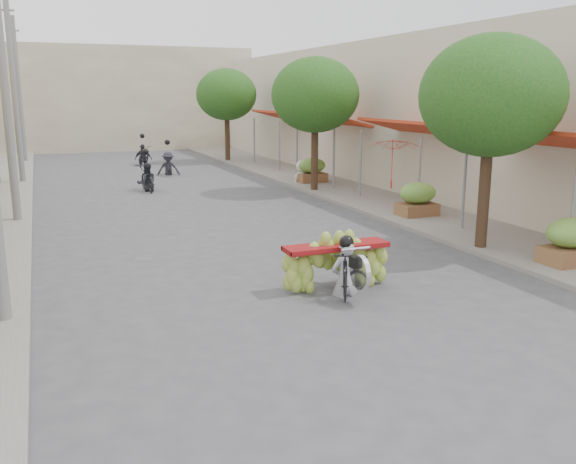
% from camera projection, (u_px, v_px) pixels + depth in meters
% --- Properties ---
extents(ground, '(120.00, 120.00, 0.00)m').
position_uv_depth(ground, '(371.00, 343.00, 9.64)').
color(ground, '#4E4D52').
rests_on(ground, ground).
extents(sidewalk_right, '(4.00, 60.00, 0.12)m').
position_uv_depth(sidewalk_right, '(339.00, 185.00, 25.75)').
color(sidewalk_right, gray).
rests_on(sidewalk_right, ground).
extents(shophouse_row_right, '(9.77, 40.00, 6.00)m').
position_uv_depth(shophouse_row_right, '(455.00, 114.00, 26.02)').
color(shophouse_row_right, beige).
rests_on(shophouse_row_right, ground).
extents(far_building, '(20.00, 6.00, 7.00)m').
position_uv_depth(far_building, '(105.00, 99.00, 43.19)').
color(far_building, '#BDB396').
rests_on(far_building, ground).
extents(utility_pole_mid, '(0.60, 0.24, 8.00)m').
position_uv_depth(utility_pole_mid, '(5.00, 87.00, 17.61)').
color(utility_pole_mid, slate).
rests_on(utility_pole_mid, ground).
extents(utility_pole_far, '(0.60, 0.24, 8.00)m').
position_uv_depth(utility_pole_far, '(14.00, 89.00, 25.74)').
color(utility_pole_far, slate).
rests_on(utility_pole_far, ground).
extents(utility_pole_back, '(0.60, 0.24, 8.00)m').
position_uv_depth(utility_pole_back, '(19.00, 90.00, 33.87)').
color(utility_pole_back, slate).
rests_on(utility_pole_back, ground).
extents(street_tree_near, '(3.40, 3.40, 5.25)m').
position_uv_depth(street_tree_near, '(491.00, 96.00, 14.40)').
color(street_tree_near, '#3A2719').
rests_on(street_tree_near, ground).
extents(street_tree_mid, '(3.40, 3.40, 5.25)m').
position_uv_depth(street_tree_mid, '(315.00, 95.00, 23.43)').
color(street_tree_mid, '#3A2719').
rests_on(street_tree_mid, ground).
extents(street_tree_far, '(3.40, 3.40, 5.25)m').
position_uv_depth(street_tree_far, '(226.00, 95.00, 34.27)').
color(street_tree_far, '#3A2719').
rests_on(street_tree_far, ground).
extents(produce_crate_near, '(1.20, 0.88, 1.16)m').
position_uv_depth(produce_crate_near, '(571.00, 238.00, 13.57)').
color(produce_crate_near, brown).
rests_on(produce_crate_near, ground).
extents(produce_crate_mid, '(1.20, 0.88, 1.16)m').
position_uv_depth(produce_crate_mid, '(418.00, 197.00, 18.99)').
color(produce_crate_mid, brown).
rests_on(produce_crate_mid, ground).
extents(produce_crate_far, '(1.20, 0.88, 1.16)m').
position_uv_depth(produce_crate_far, '(312.00, 168.00, 26.21)').
color(produce_crate_far, brown).
rests_on(produce_crate_far, ground).
extents(banana_motorbike, '(2.20, 1.80, 1.99)m').
position_uv_depth(banana_motorbike, '(341.00, 259.00, 11.98)').
color(banana_motorbike, black).
rests_on(banana_motorbike, ground).
extents(market_umbrella, '(2.41, 2.41, 1.68)m').
position_uv_depth(market_umbrella, '(394.00, 138.00, 19.89)').
color(market_umbrella, red).
rests_on(market_umbrella, ground).
extents(pedestrian, '(1.01, 0.76, 1.83)m').
position_uv_depth(pedestrian, '(302.00, 161.00, 26.21)').
color(pedestrian, silver).
rests_on(pedestrian, ground).
extents(bg_motorbike_a, '(0.82, 1.82, 1.95)m').
position_uv_depth(bg_motorbike_a, '(147.00, 173.00, 24.49)').
color(bg_motorbike_a, black).
rests_on(bg_motorbike_a, ground).
extents(bg_motorbike_b, '(1.15, 1.61, 1.95)m').
position_uv_depth(bg_motorbike_b, '(168.00, 157.00, 29.25)').
color(bg_motorbike_b, black).
rests_on(bg_motorbike_b, ground).
extents(bg_motorbike_c, '(1.28, 1.87, 1.95)m').
position_uv_depth(bg_motorbike_c, '(143.00, 151.00, 33.59)').
color(bg_motorbike_c, black).
rests_on(bg_motorbike_c, ground).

